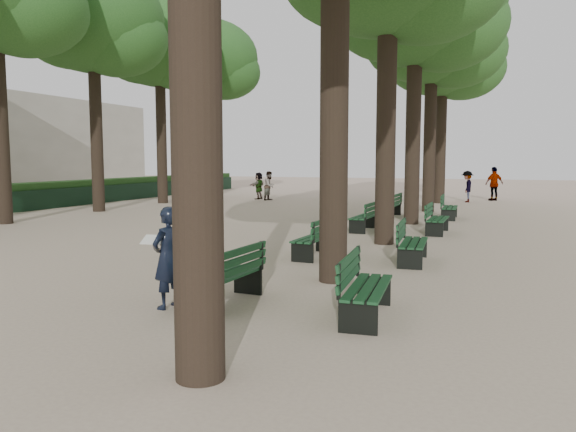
% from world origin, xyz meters
% --- Properties ---
extents(ground, '(120.00, 120.00, 0.00)m').
position_xyz_m(ground, '(0.00, 0.00, 0.00)').
color(ground, '#C8AF97').
rests_on(ground, ground).
extents(tree_central_3, '(6.00, 6.00, 9.95)m').
position_xyz_m(tree_central_3, '(1.50, 13.00, 7.65)').
color(tree_central_3, '#33261C').
rests_on(tree_central_3, ground).
extents(tree_central_4, '(6.00, 6.00, 9.95)m').
position_xyz_m(tree_central_4, '(1.50, 18.00, 7.65)').
color(tree_central_4, '#33261C').
rests_on(tree_central_4, ground).
extents(tree_central_5, '(6.00, 6.00, 9.95)m').
position_xyz_m(tree_central_5, '(1.50, 23.00, 7.65)').
color(tree_central_5, '#33261C').
rests_on(tree_central_5, ground).
extents(tree_far_3, '(6.00, 6.00, 10.45)m').
position_xyz_m(tree_far_3, '(-12.00, 13.00, 8.14)').
color(tree_far_3, '#33261C').
rests_on(tree_far_3, ground).
extents(tree_far_4, '(6.00, 6.00, 10.45)m').
position_xyz_m(tree_far_4, '(-12.00, 18.00, 8.14)').
color(tree_far_4, '#33261C').
rests_on(tree_far_4, ground).
extents(tree_far_5, '(6.00, 6.00, 10.45)m').
position_xyz_m(tree_far_5, '(-12.00, 23.00, 8.14)').
color(tree_far_5, '#33261C').
rests_on(tree_far_5, ground).
extents(bench_left_0, '(0.68, 1.83, 0.92)m').
position_xyz_m(bench_left_0, '(0.37, 0.76, 0.27)').
color(bench_left_0, black).
rests_on(bench_left_0, ground).
extents(bench_left_1, '(0.66, 1.83, 0.92)m').
position_xyz_m(bench_left_1, '(0.37, 5.40, 0.27)').
color(bench_left_1, black).
rests_on(bench_left_1, ground).
extents(bench_left_2, '(0.64, 1.82, 0.92)m').
position_xyz_m(bench_left_2, '(0.37, 10.51, 0.27)').
color(bench_left_2, black).
rests_on(bench_left_2, ground).
extents(bench_left_3, '(0.62, 1.81, 0.92)m').
position_xyz_m(bench_left_3, '(0.37, 15.21, 0.27)').
color(bench_left_3, black).
rests_on(bench_left_3, ground).
extents(bench_right_0, '(0.70, 1.84, 0.92)m').
position_xyz_m(bench_right_0, '(2.63, 0.82, 0.27)').
color(bench_right_0, black).
rests_on(bench_right_0, ground).
extents(bench_right_1, '(0.68, 1.83, 0.92)m').
position_xyz_m(bench_right_1, '(2.63, 5.44, 0.27)').
color(bench_right_1, black).
rests_on(bench_right_1, ground).
extents(bench_right_2, '(0.59, 1.81, 0.92)m').
position_xyz_m(bench_right_2, '(2.63, 10.66, 0.27)').
color(bench_right_2, black).
rests_on(bench_right_2, ground).
extents(bench_right_3, '(0.63, 1.82, 0.92)m').
position_xyz_m(bench_right_3, '(2.63, 15.12, 0.27)').
color(bench_right_3, black).
rests_on(bench_right_3, ground).
extents(man_with_map, '(0.65, 0.68, 1.57)m').
position_xyz_m(man_with_map, '(-0.35, 0.29, 0.79)').
color(man_with_map, black).
rests_on(man_with_map, ground).
extents(pedestrian_d, '(0.90, 0.51, 1.73)m').
position_xyz_m(pedestrian_d, '(-5.88, 29.67, 0.86)').
color(pedestrian_d, '#262628').
rests_on(pedestrian_d, ground).
extents(pedestrian_e, '(0.44, 1.44, 1.53)m').
position_xyz_m(pedestrian_e, '(-8.46, 22.36, 0.77)').
color(pedestrian_e, '#262628').
rests_on(pedestrian_e, ground).
extents(pedestrian_c, '(1.10, 0.95, 1.86)m').
position_xyz_m(pedestrian_c, '(4.13, 25.80, 0.93)').
color(pedestrian_c, '#262628').
rests_on(pedestrian_c, ground).
extents(pedestrian_a, '(0.47, 0.83, 1.60)m').
position_xyz_m(pedestrian_a, '(-7.54, 21.78, 0.80)').
color(pedestrian_a, '#262628').
rests_on(pedestrian_a, ground).
extents(pedestrian_b, '(0.37, 1.08, 1.66)m').
position_xyz_m(pedestrian_b, '(2.80, 24.10, 0.83)').
color(pedestrian_b, '#262628').
rests_on(pedestrian_b, ground).
extents(fence, '(0.08, 42.00, 0.90)m').
position_xyz_m(fence, '(-15.00, 11.00, 0.45)').
color(fence, black).
rests_on(fence, ground).
extents(building_far, '(12.00, 16.00, 7.00)m').
position_xyz_m(building_far, '(-33.00, 30.00, 3.50)').
color(building_far, '#B7B2A3').
rests_on(building_far, ground).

